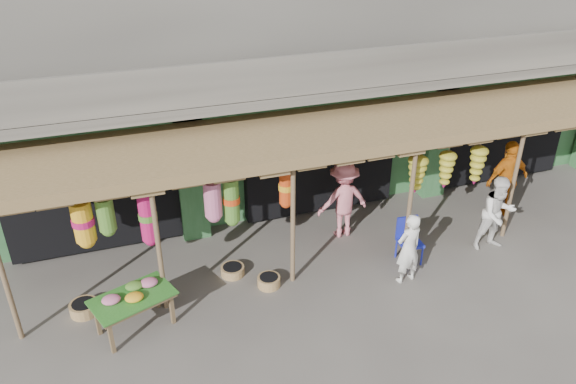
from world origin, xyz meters
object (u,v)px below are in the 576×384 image
object	(u,v)px
person_right	(498,214)
flower_table	(133,298)
person_vendor	(507,180)
blue_chair	(408,237)
person_shopper	(343,199)
person_front	(408,249)

from	to	relation	value
person_right	flower_table	bearing A→B (deg)	-176.58
person_right	person_vendor	world-z (taller)	person_vendor
blue_chair	person_vendor	size ratio (longest dim) A/B	0.50
flower_table	person_vendor	bearing A→B (deg)	-13.00
flower_table	person_right	distance (m)	7.54
person_right	person_shopper	distance (m)	3.25
person_vendor	person_front	bearing A→B (deg)	20.60
person_front	person_right	xyz separation A→B (m)	(2.35, 0.41, 0.09)
person_right	person_vendor	size ratio (longest dim) A/B	0.88
person_front	person_vendor	xyz separation A→B (m)	(3.38, 1.48, 0.21)
person_front	person_shopper	bearing A→B (deg)	-84.61
flower_table	person_shopper	xyz separation A→B (m)	(4.67, 1.63, 0.23)
person_right	person_shopper	size ratio (longest dim) A/B	0.94
flower_table	blue_chair	world-z (taller)	blue_chair
person_vendor	blue_chair	bearing A→B (deg)	12.71
blue_chair	person_vendor	xyz separation A→B (m)	(2.99, 0.84, 0.42)
person_front	person_shopper	xyz separation A→B (m)	(-0.51, 1.96, 0.14)
flower_table	person_right	size ratio (longest dim) A/B	0.93
blue_chair	person_right	xyz separation A→B (m)	(1.96, -0.22, 0.31)
person_shopper	person_front	bearing A→B (deg)	103.62
person_front	person_shopper	size ratio (longest dim) A/B	0.84
person_front	person_right	world-z (taller)	person_right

